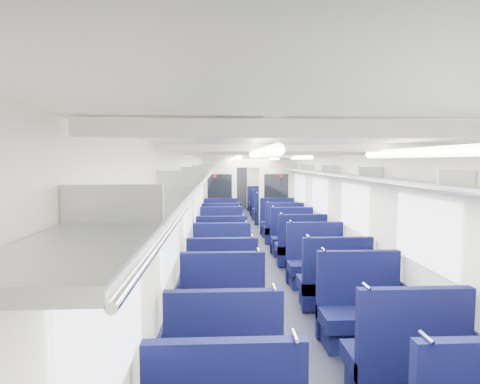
% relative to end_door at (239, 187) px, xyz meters
% --- Properties ---
extents(floor, '(2.80, 18.00, 0.01)m').
position_rel_end_door_xyz_m(floor, '(0.00, -8.94, -1.00)').
color(floor, black).
rests_on(floor, ground).
extents(ceiling, '(2.80, 18.00, 0.01)m').
position_rel_end_door_xyz_m(ceiling, '(0.00, -8.94, 1.35)').
color(ceiling, white).
rests_on(ceiling, wall_left).
extents(wall_left, '(0.02, 18.00, 2.35)m').
position_rel_end_door_xyz_m(wall_left, '(-1.40, -8.94, 0.18)').
color(wall_left, silver).
rests_on(wall_left, floor).
extents(dado_left, '(0.03, 17.90, 0.70)m').
position_rel_end_door_xyz_m(dado_left, '(-1.39, -8.94, -0.65)').
color(dado_left, '#0F1133').
rests_on(dado_left, floor).
extents(wall_right, '(0.02, 18.00, 2.35)m').
position_rel_end_door_xyz_m(wall_right, '(1.40, -8.94, 0.18)').
color(wall_right, silver).
rests_on(wall_right, floor).
extents(dado_right, '(0.03, 17.90, 0.70)m').
position_rel_end_door_xyz_m(dado_right, '(1.39, -8.94, -0.65)').
color(dado_right, '#0F1133').
rests_on(dado_right, floor).
extents(wall_far, '(2.80, 0.02, 2.35)m').
position_rel_end_door_xyz_m(wall_far, '(0.00, 0.06, 0.18)').
color(wall_far, silver).
rests_on(wall_far, floor).
extents(luggage_rack_left, '(0.36, 17.40, 0.18)m').
position_rel_end_door_xyz_m(luggage_rack_left, '(-1.21, -8.94, 0.97)').
color(luggage_rack_left, '#B2B5BA').
rests_on(luggage_rack_left, wall_left).
extents(luggage_rack_right, '(0.36, 17.40, 0.18)m').
position_rel_end_door_xyz_m(luggage_rack_right, '(1.21, -8.94, 0.97)').
color(luggage_rack_right, '#B2B5BA').
rests_on(luggage_rack_right, wall_right).
extents(windows, '(2.78, 15.60, 0.75)m').
position_rel_end_door_xyz_m(windows, '(0.00, -9.40, 0.42)').
color(windows, white).
rests_on(windows, wall_left).
extents(ceiling_fittings, '(2.70, 16.06, 0.11)m').
position_rel_end_door_xyz_m(ceiling_fittings, '(0.00, -9.20, 1.29)').
color(ceiling_fittings, silver).
rests_on(ceiling_fittings, ceiling).
extents(end_door, '(0.75, 0.06, 2.00)m').
position_rel_end_door_xyz_m(end_door, '(0.00, 0.00, 0.00)').
color(end_door, black).
rests_on(end_door, floor).
extents(bulkhead, '(2.80, 0.10, 2.35)m').
position_rel_end_door_xyz_m(bulkhead, '(-0.00, -6.14, 0.23)').
color(bulkhead, silver).
rests_on(bulkhead, floor).
extents(seat_4, '(1.02, 0.56, 1.14)m').
position_rel_end_door_xyz_m(seat_4, '(-0.83, -14.89, -0.65)').
color(seat_4, '#0C103D').
rests_on(seat_4, floor).
extents(seat_5, '(1.02, 0.56, 1.14)m').
position_rel_end_door_xyz_m(seat_5, '(0.83, -14.91, -0.65)').
color(seat_5, '#0C103D').
rests_on(seat_5, floor).
extents(seat_6, '(1.02, 0.56, 1.14)m').
position_rel_end_door_xyz_m(seat_6, '(-0.83, -13.78, -0.65)').
color(seat_6, '#0C103D').
rests_on(seat_6, floor).
extents(seat_7, '(1.02, 0.56, 1.14)m').
position_rel_end_door_xyz_m(seat_7, '(0.83, -13.78, -0.65)').
color(seat_7, '#0C103D').
rests_on(seat_7, floor).
extents(seat_8, '(1.02, 0.56, 1.14)m').
position_rel_end_door_xyz_m(seat_8, '(-0.83, -12.62, -0.65)').
color(seat_8, '#0C103D').
rests_on(seat_8, floor).
extents(seat_9, '(1.02, 0.56, 1.14)m').
position_rel_end_door_xyz_m(seat_9, '(0.83, -12.65, -0.65)').
color(seat_9, '#0C103D').
rests_on(seat_9, floor).
extents(seat_10, '(1.02, 0.56, 1.14)m').
position_rel_end_door_xyz_m(seat_10, '(-0.83, -11.54, -0.65)').
color(seat_10, '#0C103D').
rests_on(seat_10, floor).
extents(seat_11, '(1.02, 0.56, 1.14)m').
position_rel_end_door_xyz_m(seat_11, '(0.83, -11.53, -0.65)').
color(seat_11, '#0C103D').
rests_on(seat_11, floor).
extents(seat_12, '(1.02, 0.56, 1.14)m').
position_rel_end_door_xyz_m(seat_12, '(-0.83, -10.39, -0.65)').
color(seat_12, '#0C103D').
rests_on(seat_12, floor).
extents(seat_13, '(1.02, 0.56, 1.14)m').
position_rel_end_door_xyz_m(seat_13, '(0.83, -10.20, -0.65)').
color(seat_13, '#0C103D').
rests_on(seat_13, floor).
extents(seat_14, '(1.02, 0.56, 1.14)m').
position_rel_end_door_xyz_m(seat_14, '(-0.83, -9.08, -0.65)').
color(seat_14, '#0C103D').
rests_on(seat_14, floor).
extents(seat_15, '(1.02, 0.56, 1.14)m').
position_rel_end_door_xyz_m(seat_15, '(0.83, -9.25, -0.65)').
color(seat_15, '#0C103D').
rests_on(seat_15, floor).
extents(seat_16, '(1.02, 0.56, 1.14)m').
position_rel_end_door_xyz_m(seat_16, '(-0.83, -8.02, -0.65)').
color(seat_16, '#0C103D').
rests_on(seat_16, floor).
extents(seat_17, '(1.02, 0.56, 1.14)m').
position_rel_end_door_xyz_m(seat_17, '(0.83, -7.93, -0.65)').
color(seat_17, '#0C103D').
rests_on(seat_17, floor).
extents(seat_18, '(1.02, 0.56, 1.14)m').
position_rel_end_door_xyz_m(seat_18, '(-0.83, -6.92, -0.65)').
color(seat_18, '#0C103D').
rests_on(seat_18, floor).
extents(seat_19, '(1.02, 0.56, 1.14)m').
position_rel_end_door_xyz_m(seat_19, '(0.83, -6.87, -0.65)').
color(seat_19, '#0C103D').
rests_on(seat_19, floor).
extents(seat_20, '(1.02, 0.56, 1.14)m').
position_rel_end_door_xyz_m(seat_20, '(-0.83, -4.93, -0.65)').
color(seat_20, '#0C103D').
rests_on(seat_20, floor).
extents(seat_21, '(1.02, 0.56, 1.14)m').
position_rel_end_door_xyz_m(seat_21, '(0.83, -4.75, -0.65)').
color(seat_21, '#0C103D').
rests_on(seat_21, floor).
extents(seat_22, '(1.02, 0.56, 1.14)m').
position_rel_end_door_xyz_m(seat_22, '(-0.83, -3.75, -0.65)').
color(seat_22, '#0C103D').
rests_on(seat_22, floor).
extents(seat_23, '(1.02, 0.56, 1.14)m').
position_rel_end_door_xyz_m(seat_23, '(0.83, -3.72, -0.65)').
color(seat_23, '#0C103D').
rests_on(seat_23, floor).
extents(seat_24, '(1.02, 0.56, 1.14)m').
position_rel_end_door_xyz_m(seat_24, '(-0.83, -2.40, -0.65)').
color(seat_24, '#0C103D').
rests_on(seat_24, floor).
extents(seat_25, '(1.02, 0.56, 1.14)m').
position_rel_end_door_xyz_m(seat_25, '(0.83, -2.59, -0.65)').
color(seat_25, '#0C103D').
rests_on(seat_25, floor).
extents(seat_26, '(1.02, 0.56, 1.14)m').
position_rel_end_door_xyz_m(seat_26, '(-0.83, -1.29, -0.65)').
color(seat_26, '#0C103D').
rests_on(seat_26, floor).
extents(seat_27, '(1.02, 0.56, 1.14)m').
position_rel_end_door_xyz_m(seat_27, '(0.83, -1.30, -0.65)').
color(seat_27, '#0C103D').
rests_on(seat_27, floor).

